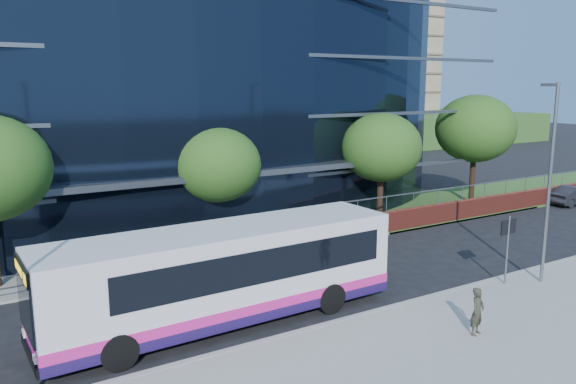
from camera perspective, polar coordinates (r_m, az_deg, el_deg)
ground at (r=22.46m, az=10.68°, el=-10.35°), size 200.00×200.00×0.00m
pavement_near at (r=19.35m, az=20.97°, el=-14.24°), size 80.00×8.00×0.15m
kerb at (r=21.76m, az=12.48°, el=-10.91°), size 80.00×0.25×0.16m
yellow_line_outer at (r=21.92m, az=12.10°, el=-10.94°), size 80.00×0.08×0.01m
yellow_line_inner at (r=22.02m, az=11.83°, el=-10.82°), size 80.00×0.08×0.01m
far_forecourt at (r=28.78m, az=-13.69°, el=-5.63°), size 50.00×8.00×0.10m
grass_verge at (r=47.16m, az=23.46°, el=0.15°), size 36.00×8.00×0.12m
glass_office at (r=37.66m, az=-16.03°, el=10.32°), size 44.00×23.10×16.00m
retaining_wall at (r=41.76m, az=24.49°, el=-0.44°), size 34.00×0.40×2.11m
guard_railings at (r=24.34m, az=-15.33°, el=-6.84°), size 24.00×0.05×1.10m
apartment_block at (r=86.14m, az=0.95°, el=12.82°), size 60.00×42.00×30.00m
street_sign at (r=24.02m, az=21.44°, el=-4.15°), size 0.85×0.09×2.80m
tree_far_b at (r=27.58m, az=-7.17°, el=2.74°), size 4.29×4.29×6.05m
tree_far_c at (r=32.54m, az=9.48°, el=4.47°), size 4.62×4.62×6.51m
tree_far_d at (r=39.60m, az=18.49°, el=6.11°), size 5.28×5.28×7.44m
tree_dist_e at (r=67.41m, az=3.08°, el=7.79°), size 4.62×4.62×6.51m
tree_dist_f at (r=79.07m, az=11.91°, el=7.78°), size 4.29×4.29×6.05m
streetlight_east at (r=24.46m, az=25.03°, el=1.33°), size 0.15×0.77×8.00m
city_bus at (r=19.30m, az=-6.19°, el=-8.20°), size 12.40×3.13×3.34m
parked_car at (r=42.95m, az=27.06°, el=-0.31°), size 3.98×1.49×1.30m
pedestrian_b at (r=19.28m, az=18.69°, el=-11.41°), size 0.64×0.51×1.56m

